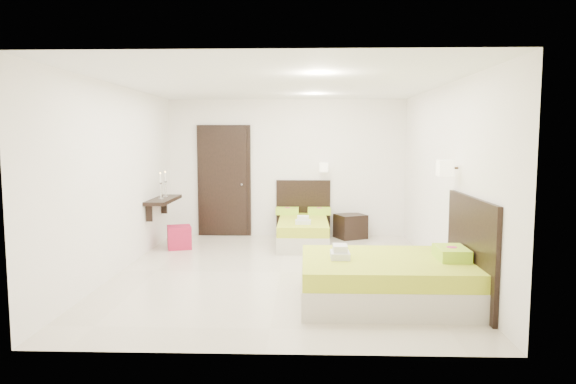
{
  "coord_description": "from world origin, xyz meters",
  "views": [
    {
      "loc": [
        0.33,
        -7.03,
        1.87
      ],
      "look_at": [
        0.1,
        0.3,
        1.1
      ],
      "focal_mm": 32.0,
      "sensor_mm": 36.0,
      "label": 1
    }
  ],
  "objects_px": {
    "ottoman": "(179,237)",
    "nightstand": "(350,226)",
    "bed_single": "(303,229)",
    "bed_double": "(393,277)"
  },
  "relations": [
    {
      "from": "bed_double",
      "to": "nightstand",
      "type": "distance_m",
      "value": 3.77
    },
    {
      "from": "bed_double",
      "to": "ottoman",
      "type": "bearing_deg",
      "value": 138.63
    },
    {
      "from": "nightstand",
      "to": "ottoman",
      "type": "height_order",
      "value": "nightstand"
    },
    {
      "from": "ottoman",
      "to": "nightstand",
      "type": "bearing_deg",
      "value": 18.54
    },
    {
      "from": "bed_single",
      "to": "ottoman",
      "type": "relative_size",
      "value": 4.46
    },
    {
      "from": "bed_single",
      "to": "bed_double",
      "type": "height_order",
      "value": "bed_double"
    },
    {
      "from": "bed_double",
      "to": "nightstand",
      "type": "bearing_deg",
      "value": 92.22
    },
    {
      "from": "nightstand",
      "to": "bed_single",
      "type": "bearing_deg",
      "value": -174.09
    },
    {
      "from": "bed_single",
      "to": "nightstand",
      "type": "relative_size",
      "value": 3.4
    },
    {
      "from": "bed_single",
      "to": "nightstand",
      "type": "distance_m",
      "value": 1.03
    }
  ]
}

